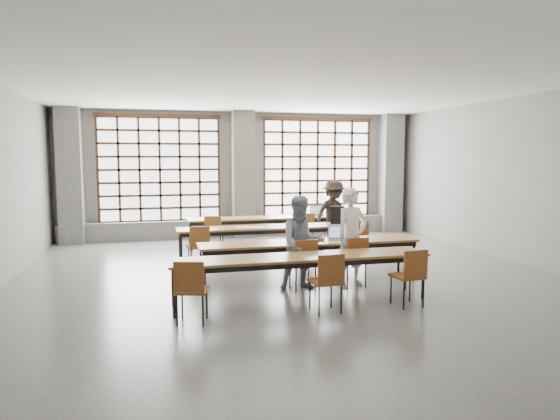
% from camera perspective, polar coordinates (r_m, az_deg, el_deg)
% --- Properties ---
extents(floor, '(11.00, 11.00, 0.00)m').
position_cam_1_polar(floor, '(9.15, 1.59, -8.07)').
color(floor, '#52524F').
rests_on(floor, ground).
extents(ceiling, '(11.00, 11.00, 0.00)m').
position_cam_1_polar(ceiling, '(8.97, 1.65, 14.18)').
color(ceiling, silver).
rests_on(ceiling, floor).
extents(wall_back, '(10.00, 0.00, 10.00)m').
position_cam_1_polar(wall_back, '(14.25, -4.45, 4.08)').
color(wall_back, slate).
rests_on(wall_back, floor).
extents(wall_front, '(10.00, 0.00, 10.00)m').
position_cam_1_polar(wall_front, '(3.92, 24.19, -1.47)').
color(wall_front, slate).
rests_on(wall_front, floor).
extents(wall_right, '(0.00, 11.00, 11.00)m').
position_cam_1_polar(wall_right, '(11.33, 26.78, 2.96)').
color(wall_right, slate).
rests_on(wall_right, floor).
extents(column_left, '(0.60, 0.55, 3.50)m').
position_cam_1_polar(column_left, '(13.92, -22.85, 3.58)').
color(column_left, '#535351').
rests_on(column_left, floor).
extents(column_mid, '(0.60, 0.55, 3.50)m').
position_cam_1_polar(column_mid, '(13.98, -4.25, 4.04)').
color(column_mid, '#535351').
rests_on(column_mid, floor).
extents(column_right, '(0.60, 0.55, 3.50)m').
position_cam_1_polar(column_right, '(15.41, 12.50, 4.10)').
color(column_right, '#535351').
rests_on(column_right, floor).
extents(window_left, '(3.32, 0.12, 3.00)m').
position_cam_1_polar(window_left, '(13.96, -13.56, 4.51)').
color(window_left, white).
rests_on(window_left, wall_back).
extents(window_right, '(3.32, 0.12, 3.00)m').
position_cam_1_polar(window_right, '(14.73, 4.29, 4.72)').
color(window_right, white).
rests_on(window_right, wall_back).
extents(sill_ledge, '(9.80, 0.35, 0.50)m').
position_cam_1_polar(sill_ledge, '(14.19, -4.26, -2.01)').
color(sill_ledge, '#535351').
rests_on(sill_ledge, floor).
extents(desk_row_a, '(4.00, 0.70, 0.73)m').
position_cam_1_polar(desk_row_a, '(12.62, -1.49, -1.10)').
color(desk_row_a, brown).
rests_on(desk_row_a, floor).
extents(desk_row_b, '(4.00, 0.70, 0.73)m').
position_cam_1_polar(desk_row_b, '(10.91, -1.20, -2.22)').
color(desk_row_b, brown).
rests_on(desk_row_b, floor).
extents(desk_row_c, '(4.00, 0.70, 0.73)m').
position_cam_1_polar(desk_row_c, '(9.01, 3.42, -3.97)').
color(desk_row_c, brown).
rests_on(desk_row_c, floor).
extents(desk_row_d, '(4.00, 0.70, 0.73)m').
position_cam_1_polar(desk_row_d, '(7.67, 2.45, -5.73)').
color(desk_row_d, brown).
rests_on(desk_row_d, floor).
extents(chair_back_left, '(0.53, 0.53, 0.88)m').
position_cam_1_polar(chair_back_left, '(11.78, -7.58, -2.28)').
color(chair_back_left, brown).
rests_on(chair_back_left, floor).
extents(chair_back_mid, '(0.47, 0.47, 0.88)m').
position_cam_1_polar(chair_back_mid, '(12.24, 2.87, -1.93)').
color(chair_back_mid, brown).
rests_on(chair_back_mid, floor).
extents(chair_back_right, '(0.48, 0.48, 0.88)m').
position_cam_1_polar(chair_back_right, '(12.50, 6.39, -1.80)').
color(chair_back_right, brown).
rests_on(chair_back_right, floor).
extents(chair_mid_left, '(0.45, 0.46, 0.88)m').
position_cam_1_polar(chair_mid_left, '(10.07, -9.27, -3.73)').
color(chair_mid_left, brown).
rests_on(chair_mid_left, floor).
extents(chair_mid_centre, '(0.46, 0.46, 0.88)m').
position_cam_1_polar(chair_mid_centre, '(10.43, 1.76, -3.31)').
color(chair_mid_centre, brown).
rests_on(chair_mid_centre, floor).
extents(chair_mid_right, '(0.44, 0.44, 0.88)m').
position_cam_1_polar(chair_mid_right, '(10.89, 8.85, -2.98)').
color(chair_mid_right, brown).
rests_on(chair_mid_right, floor).
extents(chair_front_left, '(0.43, 0.44, 0.88)m').
position_cam_1_polar(chair_front_left, '(8.36, 2.78, -5.65)').
color(chair_front_left, maroon).
rests_on(chair_front_left, floor).
extents(chair_front_right, '(0.44, 0.45, 0.88)m').
position_cam_1_polar(chair_front_right, '(8.66, 8.52, -5.30)').
color(chair_front_right, brown).
rests_on(chair_front_right, floor).
extents(chair_near_left, '(0.51, 0.51, 0.88)m').
position_cam_1_polar(chair_near_left, '(6.80, -10.16, -8.47)').
color(chair_near_left, brown).
rests_on(chair_near_left, floor).
extents(chair_near_mid, '(0.45, 0.45, 0.88)m').
position_cam_1_polar(chair_near_mid, '(7.18, 5.49, -7.61)').
color(chair_near_mid, brown).
rests_on(chair_near_mid, floor).
extents(chair_near_right, '(0.46, 0.47, 0.88)m').
position_cam_1_polar(chair_near_right, '(7.71, 14.70, -6.84)').
color(chair_near_right, brown).
rests_on(chair_near_right, floor).
extents(student_male, '(0.72, 0.58, 1.71)m').
position_cam_1_polar(student_male, '(8.72, 8.20, -3.08)').
color(student_male, white).
rests_on(student_male, floor).
extents(student_female, '(0.79, 0.62, 1.59)m').
position_cam_1_polar(student_female, '(8.43, 2.51, -3.77)').
color(student_female, navy).
rests_on(student_female, floor).
extents(student_back, '(1.20, 0.87, 1.66)m').
position_cam_1_polar(student_back, '(12.57, 6.15, -0.39)').
color(student_back, black).
rests_on(student_back, floor).
extents(laptop_front, '(0.45, 0.42, 0.26)m').
position_cam_1_polar(laptop_front, '(9.28, 6.61, -2.92)').
color(laptop_front, silver).
rests_on(laptop_front, desk_row_c).
extents(laptop_back, '(0.43, 0.39, 0.26)m').
position_cam_1_polar(laptop_back, '(13.07, 4.25, -0.31)').
color(laptop_back, '#AFAFB3').
rests_on(laptop_back, desk_row_a).
extents(mouse, '(0.11, 0.09, 0.04)m').
position_cam_1_polar(mouse, '(9.31, 9.05, -3.19)').
color(mouse, white).
rests_on(mouse, desk_row_c).
extents(green_box, '(0.25, 0.10, 0.09)m').
position_cam_1_polar(green_box, '(9.05, 2.97, -3.22)').
color(green_box, green).
rests_on(green_box, desk_row_c).
extents(phone, '(0.14, 0.11, 0.01)m').
position_cam_1_polar(phone, '(8.96, 4.72, -3.57)').
color(phone, black).
rests_on(phone, desk_row_c).
extents(paper_sheet_a, '(0.34, 0.27, 0.00)m').
position_cam_1_polar(paper_sheet_a, '(10.83, -4.36, -1.94)').
color(paper_sheet_a, white).
rests_on(paper_sheet_a, desk_row_b).
extents(paper_sheet_b, '(0.33, 0.26, 0.00)m').
position_cam_1_polar(paper_sheet_b, '(10.79, -2.70, -1.96)').
color(paper_sheet_b, white).
rests_on(paper_sheet_b, desk_row_b).
extents(paper_sheet_c, '(0.30, 0.21, 0.00)m').
position_cam_1_polar(paper_sheet_c, '(10.92, -0.69, -1.85)').
color(paper_sheet_c, silver).
rests_on(paper_sheet_c, desk_row_b).
extents(backpack, '(0.37, 0.30, 0.40)m').
position_cam_1_polar(backpack, '(11.39, 6.60, -0.56)').
color(backpack, black).
rests_on(backpack, desk_row_b).
extents(plastic_bag, '(0.31, 0.27, 0.29)m').
position_cam_1_polar(plastic_bag, '(12.87, 2.37, -0.03)').
color(plastic_bag, white).
rests_on(plastic_bag, desk_row_a).
extents(red_pouch, '(0.21, 0.11, 0.06)m').
position_cam_1_polar(red_pouch, '(6.88, -10.04, -8.60)').
color(red_pouch, red).
rests_on(red_pouch, chair_near_left).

